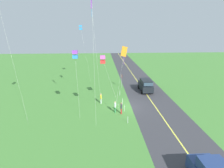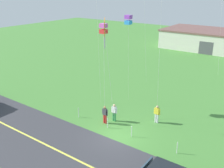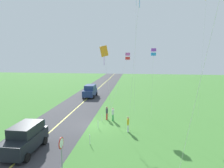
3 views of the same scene
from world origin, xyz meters
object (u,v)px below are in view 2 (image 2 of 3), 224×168
object	(u,v)px
kite_purple_back	(128,20)
person_adult_companion	(157,113)
warehouse_distant	(215,40)
kite_red_low	(105,29)
person_adult_near	(114,112)
kite_yellow_high	(103,29)
person_child_watcher	(105,114)

from	to	relation	value
kite_purple_back	person_adult_companion	bearing A→B (deg)	-29.60
person_adult_companion	warehouse_distant	xyz separation A→B (m)	(-4.15, 31.81, 0.89)
kite_red_low	person_adult_companion	bearing A→B (deg)	41.86
person_adult_near	kite_yellow_high	xyz separation A→B (m)	(-2.29, 1.58, 6.76)
person_adult_companion	person_child_watcher	size ratio (longest dim) A/B	1.00
kite_purple_back	kite_red_low	bearing A→B (deg)	-74.83
person_child_watcher	kite_red_low	size ratio (longest dim) A/B	0.18
person_adult_companion	person_child_watcher	distance (m)	4.46
kite_yellow_high	warehouse_distant	world-z (taller)	kite_yellow_high
person_adult_near	warehouse_distant	size ratio (longest dim) A/B	0.09
person_adult_near	kite_purple_back	size ratio (longest dim) A/B	0.19
warehouse_distant	kite_purple_back	bearing A→B (deg)	-91.35
kite_red_low	kite_purple_back	bearing A→B (deg)	105.17
person_adult_companion	person_child_watcher	xyz separation A→B (m)	(-3.55, -2.70, 0.00)
kite_purple_back	person_adult_near	bearing A→B (deg)	-69.99
person_adult_near	person_child_watcher	bearing A→B (deg)	14.18
person_adult_near	kite_red_low	distance (m)	7.29
person_child_watcher	kite_yellow_high	xyz separation A→B (m)	(-1.88, 2.37, 6.76)
kite_red_low	person_child_watcher	bearing A→B (deg)	136.33
person_adult_near	kite_red_low	xyz separation A→B (m)	(-0.15, -1.04, 7.21)
warehouse_distant	person_child_watcher	bearing A→B (deg)	-89.00
kite_red_low	kite_purple_back	distance (m)	5.90
person_adult_near	kite_red_low	world-z (taller)	kite_red_low
person_adult_companion	kite_yellow_high	bearing A→B (deg)	89.11
kite_yellow_high	kite_purple_back	world-z (taller)	kite_purple_back
person_child_watcher	kite_red_low	bearing A→B (deg)	165.14
person_adult_near	person_child_watcher	xyz separation A→B (m)	(-0.41, -0.79, 0.00)
person_child_watcher	kite_yellow_high	world-z (taller)	kite_yellow_high
person_adult_near	kite_purple_back	bearing A→B (deg)	-118.38
person_child_watcher	warehouse_distant	bearing A→B (deg)	-60.19
kite_purple_back	warehouse_distant	xyz separation A→B (m)	(0.68, 29.07, -6.36)
person_child_watcher	warehouse_distant	world-z (taller)	warehouse_distant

